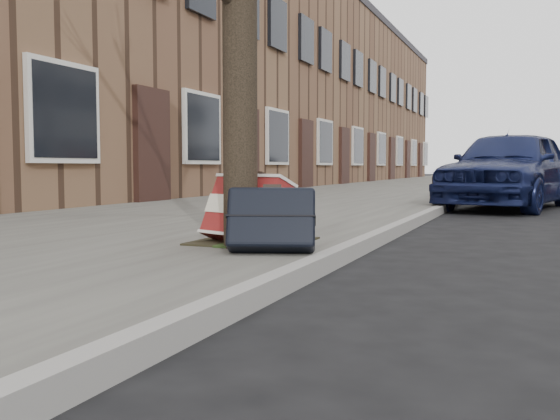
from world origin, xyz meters
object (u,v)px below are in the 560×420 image
at_px(suitcase_red, 246,210).
at_px(car_near_front, 509,169).
at_px(car_near_mid, 516,170).
at_px(suitcase_navy, 271,219).

relative_size(suitcase_red, car_near_front, 0.17).
xyz_separation_m(suitcase_red, car_near_mid, (1.61, 14.27, 0.24)).
bearing_deg(car_near_mid, car_near_front, -97.88).
relative_size(suitcase_red, suitcase_navy, 1.15).
bearing_deg(suitcase_red, car_near_mid, 105.35).
height_order(car_near_front, car_near_mid, car_near_front).
relative_size(car_near_front, car_near_mid, 1.06).
xyz_separation_m(suitcase_red, car_near_front, (1.67, 7.11, 0.30)).
bearing_deg(suitcase_red, car_near_front, 98.55).
bearing_deg(car_near_front, car_near_mid, 103.28).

